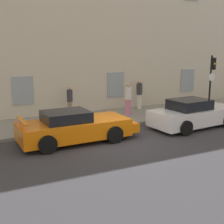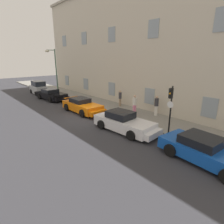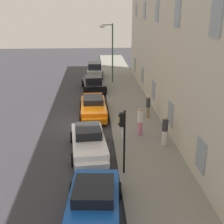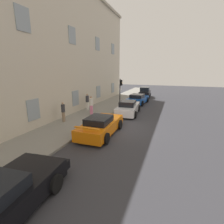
% 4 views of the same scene
% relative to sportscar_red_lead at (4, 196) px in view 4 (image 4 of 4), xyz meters
% --- Properties ---
extents(ground_plane, '(80.00, 80.00, 0.00)m').
position_rel_sportscar_red_lead_xyz_m(ground_plane, '(8.73, -0.83, -0.59)').
color(ground_plane, '#333338').
extents(sidewalk, '(60.00, 3.61, 0.14)m').
position_rel_sportscar_red_lead_xyz_m(sidewalk, '(8.73, 2.92, -0.52)').
color(sidewalk, gray).
rests_on(sidewalk, ground).
extents(building_facade, '(34.24, 4.90, 12.87)m').
position_rel_sportscar_red_lead_xyz_m(building_facade, '(8.73, 6.92, 5.86)').
color(building_facade, beige).
rests_on(building_facade, ground).
extents(sportscar_red_lead, '(4.94, 2.51, 1.30)m').
position_rel_sportscar_red_lead_xyz_m(sportscar_red_lead, '(0.00, 0.00, 0.00)').
color(sportscar_red_lead, black).
rests_on(sportscar_red_lead, ground).
extents(sportscar_yellow_flank, '(4.98, 2.16, 1.33)m').
position_rel_sportscar_red_lead_xyz_m(sportscar_yellow_flank, '(7.27, -0.07, 0.01)').
color(sportscar_yellow_flank, orange).
rests_on(sportscar_yellow_flank, ground).
extents(sportscar_white_middle, '(5.09, 2.33, 1.39)m').
position_rel_sportscar_red_lead_xyz_m(sportscar_white_middle, '(13.36, -0.36, 0.02)').
color(sportscar_white_middle, white).
rests_on(sportscar_white_middle, ground).
extents(sportscar_tail_end, '(5.17, 2.48, 1.30)m').
position_rel_sportscar_red_lead_xyz_m(sportscar_tail_end, '(19.09, -0.15, 0.00)').
color(sportscar_tail_end, '#144CB2').
rests_on(sportscar_tail_end, ground).
extents(hatchback_distant, '(3.88, 1.98, 1.70)m').
position_rel_sportscar_red_lead_xyz_m(hatchback_distant, '(24.55, -0.12, 0.18)').
color(hatchback_distant, black).
rests_on(hatchback_distant, ground).
extents(traffic_light, '(0.44, 0.36, 3.24)m').
position_rel_sportscar_red_lead_xyz_m(traffic_light, '(15.79, 1.28, 1.76)').
color(traffic_light, black).
rests_on(traffic_light, sidewalk).
extents(pedestrian_admiring, '(0.52, 0.52, 1.79)m').
position_rel_sportscar_red_lead_xyz_m(pedestrian_admiring, '(11.29, 2.84, 0.46)').
color(pedestrian_admiring, pink).
rests_on(pedestrian_admiring, sidewalk).
extents(pedestrian_strolling, '(0.36, 0.36, 1.77)m').
position_rel_sportscar_red_lead_xyz_m(pedestrian_strolling, '(12.76, 4.07, 0.46)').
color(pedestrian_strolling, silver).
rests_on(pedestrian_strolling, sidewalk).
extents(pedestrian_bystander, '(0.42, 0.42, 1.69)m').
position_rel_sportscar_red_lead_xyz_m(pedestrian_bystander, '(8.28, 3.89, 0.42)').
color(pedestrian_bystander, '#8C7259').
rests_on(pedestrian_bystander, sidewalk).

